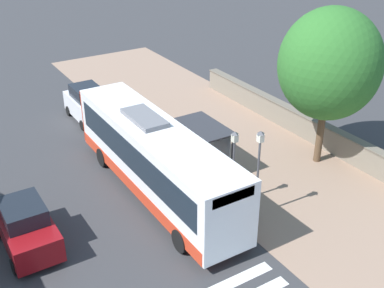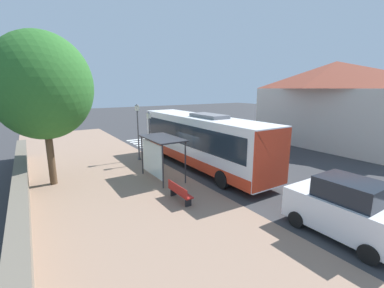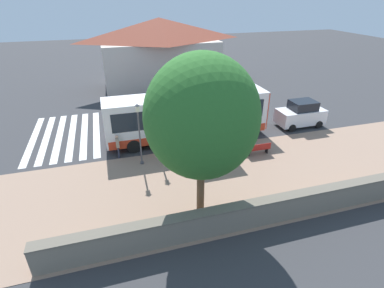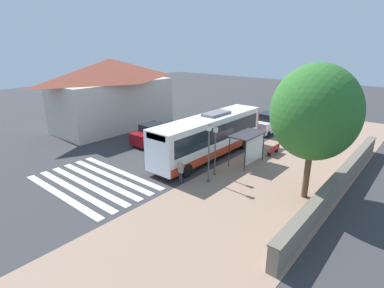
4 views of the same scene
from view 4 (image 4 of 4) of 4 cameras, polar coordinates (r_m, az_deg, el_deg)
ground_plane at (r=25.22m, az=7.17°, el=-3.08°), size 120.00×120.00×0.00m
sidewalk_plaza at (r=23.31m, az=16.52°, el=-5.56°), size 9.00×44.00×0.02m
crosswalk_stripes at (r=22.23m, az=-18.30°, el=-6.97°), size 9.00×5.25×0.01m
stone_wall at (r=21.96m, az=26.39°, el=-6.31°), size 0.60×20.00×1.42m
background_building at (r=35.41m, az=-14.87°, el=9.40°), size 6.85×13.47×7.74m
bus at (r=25.20m, az=3.38°, el=1.68°), size 2.64×12.30×3.75m
bus_shelter at (r=23.95m, az=10.83°, el=0.89°), size 1.71×3.22×2.53m
pedestrian at (r=20.63m, az=-2.20°, el=-4.96°), size 0.34×0.23×1.70m
bench at (r=27.06m, az=15.27°, el=-1.01°), size 0.40×1.78×0.88m
street_lamp_near at (r=21.56m, az=4.46°, el=-0.37°), size 0.28×0.28×3.78m
street_lamp_far at (r=20.31m, az=3.23°, el=-0.78°), size 0.28×0.28×4.24m
shade_tree at (r=18.77m, az=22.38°, el=5.54°), size 5.12×5.12×8.27m
parked_car_behind_bus at (r=33.41m, az=14.02°, el=3.80°), size 2.01×3.96×2.21m
parked_car_far_lane at (r=28.99m, az=-7.69°, el=1.83°), size 1.99×3.98×2.03m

